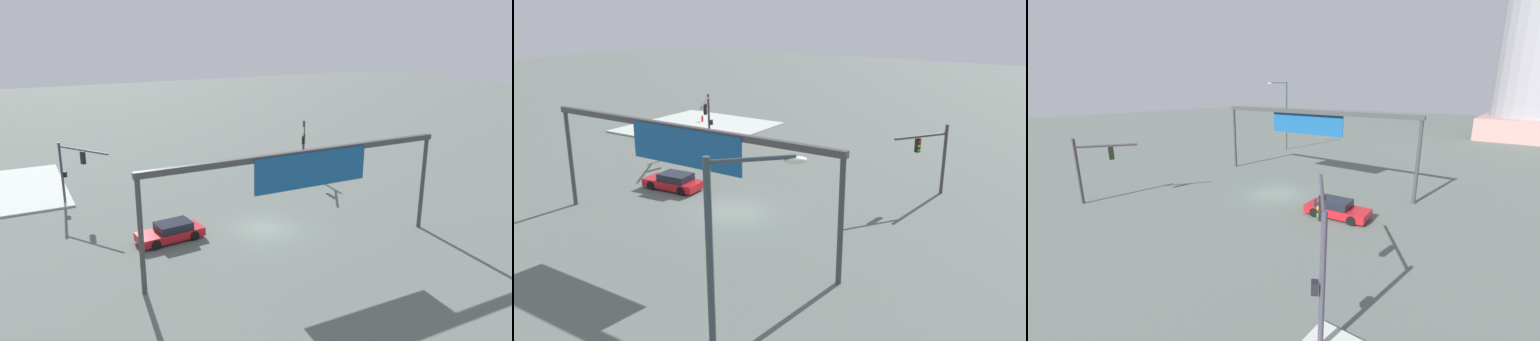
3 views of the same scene
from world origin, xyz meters
The scene contains 6 objects.
ground_plane centered at (0.00, 0.00, 0.00)m, with size 201.37×201.37×0.00m, color #57615A.
traffic_signal_near_corner centered at (-9.71, -10.10, 3.24)m, with size 2.59×3.71×5.03m.
traffic_signal_opposite_side centered at (11.03, -10.84, 3.43)m, with size 2.99×4.74×5.04m.
streetlamp_curved_arm centered at (-11.73, 16.24, 5.44)m, with size 2.00×2.07×9.49m.
overhead_sign_gantry centered at (-0.12, 4.85, 5.55)m, with size 20.05×0.43×6.70m.
sedan_car_approaching centered at (6.39, -1.18, 0.57)m, with size 4.49×2.25×1.21m.
Camera 3 is at (16.28, -19.69, 8.63)m, focal length 22.43 mm.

